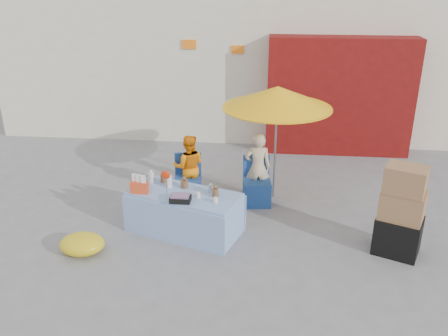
# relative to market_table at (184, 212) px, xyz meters

# --- Properties ---
(ground) EXTENTS (80.00, 80.00, 0.00)m
(ground) POSITION_rel_market_table_xyz_m (0.63, -0.28, -0.35)
(ground) COLOR slate
(ground) RESTS_ON ground
(backdrop) EXTENTS (14.00, 8.00, 7.80)m
(backdrop) POSITION_rel_market_table_xyz_m (1.15, 7.24, 2.75)
(backdrop) COLOR silver
(backdrop) RESTS_ON ground
(market_table) EXTENTS (1.95, 1.36, 1.08)m
(market_table) POSITION_rel_market_table_xyz_m (0.00, 0.00, 0.00)
(market_table) COLOR #87A5D8
(market_table) RESTS_ON ground
(chair_left) EXTENTS (0.53, 0.52, 0.85)m
(chair_left) POSITION_rel_market_table_xyz_m (-0.13, 1.11, -0.10)
(chair_left) COLOR navy
(chair_left) RESTS_ON ground
(chair_right) EXTENTS (0.53, 0.52, 0.85)m
(chair_right) POSITION_rel_market_table_xyz_m (1.12, 1.11, -0.10)
(chair_right) COLOR navy
(chair_right) RESTS_ON ground
(vendor_orange) EXTENTS (0.64, 0.53, 1.21)m
(vendor_orange) POSITION_rel_market_table_xyz_m (-0.13, 1.25, 0.25)
(vendor_orange) COLOR orange
(vendor_orange) RESTS_ON ground
(vendor_beige) EXTENTS (0.50, 0.36, 1.28)m
(vendor_beige) POSITION_rel_market_table_xyz_m (1.12, 1.25, 0.29)
(vendor_beige) COLOR #CAB58E
(vendor_beige) RESTS_ON ground
(umbrella) EXTENTS (1.90, 1.90, 2.09)m
(umbrella) POSITION_rel_market_table_xyz_m (1.42, 1.40, 1.54)
(umbrella) COLOR gray
(umbrella) RESTS_ON ground
(box_stack) EXTENTS (0.78, 0.73, 1.40)m
(box_stack) POSITION_rel_market_table_xyz_m (3.25, -0.30, 0.29)
(box_stack) COLOR black
(box_stack) RESTS_ON ground
(tarp_bundle) EXTENTS (0.69, 0.56, 0.30)m
(tarp_bundle) POSITION_rel_market_table_xyz_m (-1.41, -0.78, -0.20)
(tarp_bundle) COLOR gold
(tarp_bundle) RESTS_ON ground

